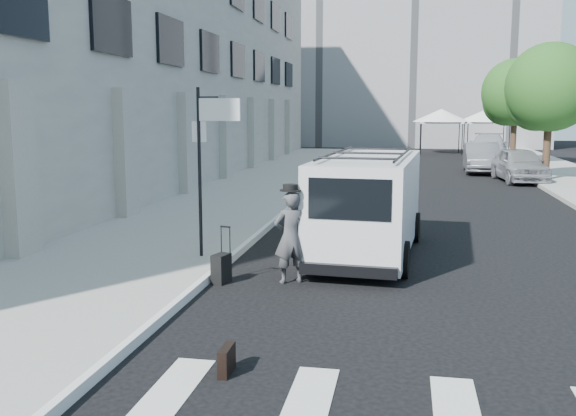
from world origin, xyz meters
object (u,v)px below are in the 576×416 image
at_px(businessman, 290,237).
at_px(parked_car_b, 481,158).
at_px(parked_car_a, 519,165).
at_px(parked_car_c, 488,146).
at_px(suitcase, 221,268).
at_px(cargo_van, 369,204).
at_px(briefcase, 227,360).

height_order(businessman, parked_car_b, businessman).
distance_m(parked_car_a, parked_car_c, 13.32).
height_order(parked_car_a, parked_car_c, parked_car_c).
height_order(businessman, parked_car_a, businessman).
xyz_separation_m(businessman, parked_car_b, (5.82, 22.29, -0.11)).
xyz_separation_m(suitcase, parked_car_c, (8.54, 31.94, 0.53)).
relative_size(businessman, parked_car_c, 0.31).
relative_size(cargo_van, parked_car_a, 1.32).
relative_size(briefcase, parked_car_b, 0.10).
bearing_deg(businessman, parked_car_c, -130.74).
xyz_separation_m(businessman, suitcase, (-1.26, -0.26, -0.58)).
xyz_separation_m(suitcase, cargo_van, (2.55, 2.96, 0.86)).
bearing_deg(parked_car_a, businessman, -116.64).
height_order(cargo_van, parked_car_a, cargo_van).
height_order(businessman, parked_car_c, businessman).
bearing_deg(parked_car_b, businessman, -102.57).
distance_m(suitcase, parked_car_c, 33.06).
bearing_deg(briefcase, cargo_van, 78.57).
relative_size(businessman, suitcase, 1.64).
bearing_deg(parked_car_c, cargo_van, -93.79).
bearing_deg(suitcase, parked_car_c, 90.47).
xyz_separation_m(suitcase, parked_car_a, (8.30, 18.62, 0.48)).
bearing_deg(suitcase, businessman, 27.20).
bearing_deg(parked_car_b, parked_car_c, 83.26).
bearing_deg(suitcase, cargo_van, 64.68).
xyz_separation_m(parked_car_b, parked_car_c, (1.45, 9.39, 0.06)).
xyz_separation_m(businessman, parked_car_c, (7.28, 31.68, -0.05)).
xyz_separation_m(parked_car_a, parked_car_b, (-1.22, 3.93, -0.01)).
bearing_deg(briefcase, parked_car_b, 76.93).
bearing_deg(businessman, cargo_van, -143.36).
xyz_separation_m(suitcase, parked_car_b, (7.08, 22.55, 0.47)).
distance_m(parked_car_b, parked_car_c, 9.50).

